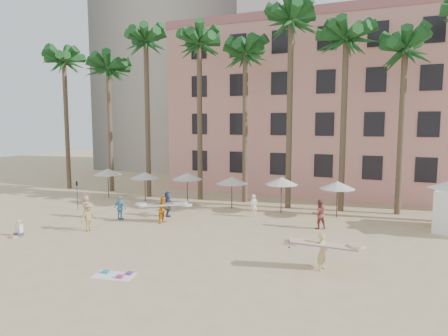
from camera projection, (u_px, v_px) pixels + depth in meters
ground at (157, 261)px, 19.60m from camera, size 120.00×120.00×0.00m
pink_hotel at (356, 110)px, 39.79m from camera, size 35.00×14.00×16.00m
palm_row at (261, 44)px, 31.66m from camera, size 44.40×5.40×16.30m
umbrella_row at (209, 178)px, 31.94m from camera, size 22.50×2.70×2.73m
beach_towel at (115, 275)px, 17.67m from camera, size 1.95×1.31×0.14m
carrier_yellow at (323, 249)px, 18.27m from camera, size 3.12×1.50×1.72m
carrier_white at (164, 209)px, 26.92m from camera, size 3.22×1.66×1.78m
beachgoers at (171, 210)px, 26.97m from camera, size 16.71×8.58×1.88m
paddle at (77, 192)px, 30.93m from camera, size 0.18×0.04×2.23m
seated_man at (18, 231)px, 23.74m from camera, size 0.42×0.74×0.96m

